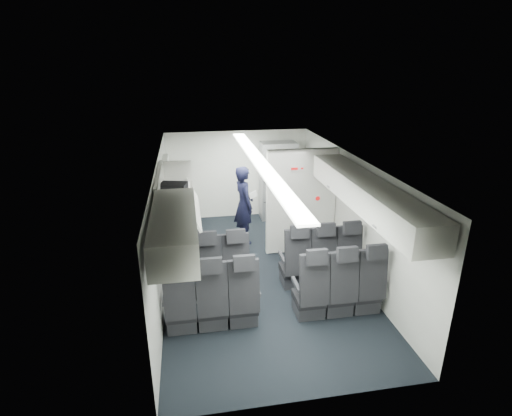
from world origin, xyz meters
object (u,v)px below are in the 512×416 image
object	(u,v)px
boarding_door	(168,203)
carry_on_bag	(174,191)
seat_row_front	(265,268)
seat_row_mid	(277,297)
galley_unit	(278,181)
flight_attendant	(244,205)

from	to	relation	value
boarding_door	carry_on_bag	bearing A→B (deg)	-84.08
seat_row_front	seat_row_mid	xyz separation A→B (m)	(0.00, -0.90, 0.00)
seat_row_mid	galley_unit	size ratio (longest dim) A/B	1.75
seat_row_front	seat_row_mid	bearing A→B (deg)	-90.00
seat_row_mid	carry_on_bag	distance (m)	2.27
seat_row_mid	galley_unit	distance (m)	4.30
boarding_door	carry_on_bag	world-z (taller)	carry_on_bag
seat_row_front	flight_attendant	xyz separation A→B (m)	(-0.08, 1.98, 0.44)
carry_on_bag	seat_row_mid	bearing A→B (deg)	-21.52
carry_on_bag	seat_row_front	bearing A→B (deg)	8.66
galley_unit	flight_attendant	bearing A→B (deg)	-128.90
boarding_door	galley_unit	bearing A→B (deg)	24.28
flight_attendant	seat_row_mid	bearing A→B (deg)	168.88
seat_row_front	flight_attendant	bearing A→B (deg)	92.21
seat_row_front	galley_unit	xyz separation A→B (m)	(0.95, 3.25, 0.55)
boarding_door	flight_attendant	size ratio (longest dim) A/B	1.10
seat_row_mid	galley_unit	bearing A→B (deg)	77.12
galley_unit	flight_attendant	size ratio (longest dim) A/B	1.13
seat_row_mid	flight_attendant	xyz separation A→B (m)	(-0.08, 2.88, 0.44)
boarding_door	carry_on_bag	xyz separation A→B (m)	(0.20, -1.94, 0.86)
galley_unit	boarding_door	distance (m)	2.84
seat_row_mid	galley_unit	xyz separation A→B (m)	(0.95, 4.15, 0.55)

